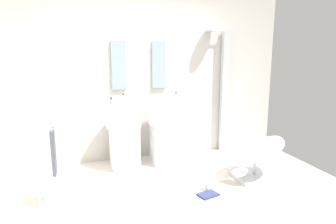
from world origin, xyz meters
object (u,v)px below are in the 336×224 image
(magazine_navy, at_px, (208,194))
(soap_bottle_white, at_px, (176,98))
(pedestal_sink_right, at_px, (165,130))
(towel_rack, at_px, (51,154))
(lounge_chair, at_px, (255,154))
(soap_bottle_clear, at_px, (123,99))
(soap_bottle_grey, at_px, (111,102))
(shower_column, at_px, (224,89))
(coffee_mug, at_px, (207,187))
(pedestal_sink_left, at_px, (124,134))

(magazine_navy, relative_size, soap_bottle_white, 1.45)
(pedestal_sink_right, xyz_separation_m, towel_rack, (-1.58, -0.95, 0.11))
(lounge_chair, relative_size, towel_rack, 1.16)
(soap_bottle_clear, distance_m, soap_bottle_grey, 0.22)
(shower_column, xyz_separation_m, soap_bottle_white, (-0.95, -0.25, -0.07))
(magazine_navy, xyz_separation_m, soap_bottle_white, (0.02, 1.27, 0.99))
(pedestal_sink_right, height_order, magazine_navy, pedestal_sink_right)
(pedestal_sink_right, height_order, coffee_mug, pedestal_sink_right)
(coffee_mug, bearing_deg, pedestal_sink_left, 127.79)
(magazine_navy, bearing_deg, soap_bottle_white, 73.72)
(shower_column, height_order, soap_bottle_white, shower_column)
(pedestal_sink_left, distance_m, magazine_navy, 1.55)
(coffee_mug, relative_size, soap_bottle_clear, 0.61)
(coffee_mug, bearing_deg, lounge_chair, 12.17)
(soap_bottle_white, bearing_deg, pedestal_sink_left, -177.11)
(pedestal_sink_right, relative_size, towel_rack, 1.09)
(soap_bottle_clear, xyz_separation_m, soap_bottle_grey, (-0.19, -0.10, -0.02))
(pedestal_sink_left, xyz_separation_m, pedestal_sink_right, (0.63, 0.00, 0.00))
(soap_bottle_clear, bearing_deg, pedestal_sink_right, -14.76)
(shower_column, relative_size, magazine_navy, 8.68)
(pedestal_sink_right, distance_m, shower_column, 1.30)
(pedestal_sink_right, distance_m, towel_rack, 1.85)
(magazine_navy, distance_m, coffee_mug, 0.14)
(pedestal_sink_left, xyz_separation_m, towel_rack, (-0.95, -0.95, 0.11))
(coffee_mug, bearing_deg, shower_column, 56.69)
(lounge_chair, distance_m, magazine_navy, 0.94)
(pedestal_sink_left, height_order, soap_bottle_grey, soap_bottle_grey)
(lounge_chair, height_order, soap_bottle_clear, soap_bottle_clear)
(pedestal_sink_left, relative_size, shower_column, 0.50)
(magazine_navy, distance_m, soap_bottle_grey, 1.87)
(towel_rack, distance_m, soap_bottle_clear, 1.53)
(pedestal_sink_left, height_order, soap_bottle_white, soap_bottle_white)
(magazine_navy, distance_m, soap_bottle_white, 1.61)
(pedestal_sink_left, bearing_deg, soap_bottle_white, 2.89)
(pedestal_sink_right, bearing_deg, coffee_mug, -78.77)
(pedestal_sink_left, distance_m, soap_bottle_white, 0.95)
(towel_rack, distance_m, soap_bottle_grey, 1.33)
(shower_column, bearing_deg, soap_bottle_grey, -172.89)
(towel_rack, relative_size, coffee_mug, 10.09)
(magazine_navy, distance_m, soap_bottle_clear, 1.87)
(soap_bottle_clear, height_order, soap_bottle_grey, soap_bottle_clear)
(lounge_chair, bearing_deg, shower_column, 83.48)
(shower_column, height_order, towel_rack, shower_column)
(towel_rack, bearing_deg, soap_bottle_white, 29.42)
(magazine_navy, bearing_deg, coffee_mug, 53.48)
(pedestal_sink_right, xyz_separation_m, soap_bottle_white, (0.19, 0.04, 0.49))
(soap_bottle_white, bearing_deg, shower_column, 15.04)
(pedestal_sink_right, bearing_deg, pedestal_sink_left, 180.00)
(soap_bottle_clear, relative_size, soap_bottle_white, 0.95)
(pedestal_sink_left, bearing_deg, soap_bottle_clear, 79.49)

